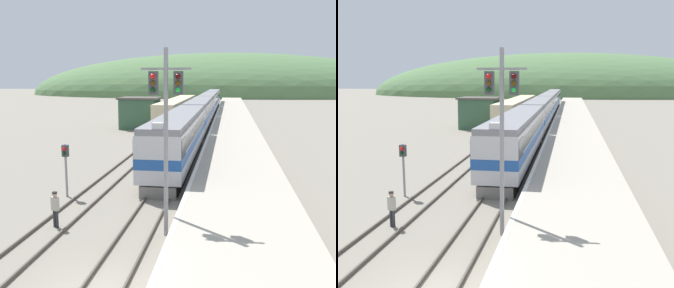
% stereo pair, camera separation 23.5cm
% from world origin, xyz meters
% --- Properties ---
extents(track_main, '(1.52, 180.00, 0.16)m').
position_xyz_m(track_main, '(0.00, 70.00, 0.08)').
color(track_main, '#4C443D').
rests_on(track_main, ground).
extents(track_siding, '(1.52, 180.00, 0.16)m').
position_xyz_m(track_siding, '(-4.19, 70.00, 0.08)').
color(track_siding, '#4C443D').
rests_on(track_siding, ground).
extents(platform, '(6.01, 140.00, 0.99)m').
position_xyz_m(platform, '(4.81, 50.00, 0.49)').
color(platform, '#ADA393').
rests_on(platform, ground).
extents(distant_hills, '(172.58, 77.66, 36.41)m').
position_xyz_m(distant_hills, '(0.00, 165.65, 0.00)').
color(distant_hills, '#517547').
rests_on(distant_hills, ground).
extents(station_shed, '(5.66, 5.43, 4.51)m').
position_xyz_m(station_shed, '(-8.68, 44.15, 2.28)').
color(station_shed, '#385B42').
rests_on(station_shed, ground).
extents(express_train_lead_car, '(2.92, 21.80, 4.60)m').
position_xyz_m(express_train_lead_car, '(0.00, 21.28, 2.32)').
color(express_train_lead_car, black).
rests_on(express_train_lead_car, ground).
extents(carriage_second, '(2.91, 21.73, 4.24)m').
position_xyz_m(carriage_second, '(0.00, 44.17, 2.31)').
color(carriage_second, black).
rests_on(carriage_second, ground).
extents(carriage_third, '(2.91, 21.73, 4.24)m').
position_xyz_m(carriage_third, '(0.00, 66.78, 2.31)').
color(carriage_third, black).
rests_on(carriage_third, ground).
extents(carriage_fourth, '(2.91, 21.73, 4.24)m').
position_xyz_m(carriage_fourth, '(0.00, 89.39, 2.31)').
color(carriage_fourth, black).
rests_on(carriage_fourth, ground).
extents(siding_train, '(2.90, 30.95, 3.91)m').
position_xyz_m(siding_train, '(-4.19, 52.18, 2.01)').
color(siding_train, black).
rests_on(siding_train, ground).
extents(signal_mast_main, '(2.20, 0.42, 8.48)m').
position_xyz_m(signal_mast_main, '(1.37, 5.46, 5.57)').
color(signal_mast_main, gray).
rests_on(signal_mast_main, ground).
extents(signal_post_siding, '(0.36, 0.42, 3.27)m').
position_xyz_m(signal_post_siding, '(-5.60, 10.46, 2.36)').
color(signal_post_siding, gray).
rests_on(signal_post_siding, ground).
extents(track_worker, '(0.42, 0.34, 1.78)m').
position_xyz_m(track_worker, '(-4.09, 5.61, 1.02)').
color(track_worker, '#2D2D33').
rests_on(track_worker, ground).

